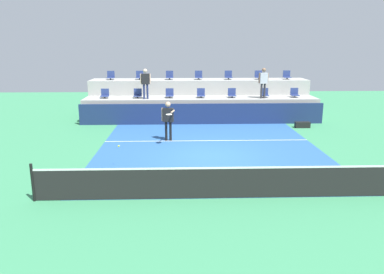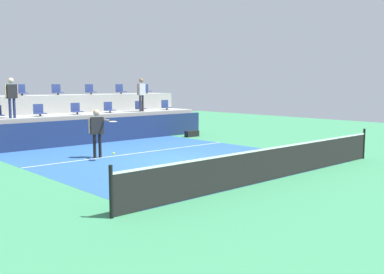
{
  "view_description": "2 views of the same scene",
  "coord_description": "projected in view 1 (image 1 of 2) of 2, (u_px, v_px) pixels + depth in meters",
  "views": [
    {
      "loc": [
        -1.2,
        -13.71,
        4.19
      ],
      "look_at": [
        -0.77,
        -0.99,
        1.02
      ],
      "focal_mm": 35.13,
      "sensor_mm": 36.0,
      "label": 1
    },
    {
      "loc": [
        -9.75,
        -11.34,
        2.65
      ],
      "look_at": [
        -0.09,
        -0.77,
        0.92
      ],
      "focal_mm": 41.37,
      "sensor_mm": 36.0,
      "label": 2
    }
  ],
  "objects": [
    {
      "name": "court_inner_paint",
      "position": [
        209.0,
        149.0,
        15.31
      ],
      "size": [
        9.0,
        10.0,
        0.01
      ],
      "primitive_type": "cube",
      "color": "#285693",
      "rests_on": "ground_plane"
    },
    {
      "name": "stadium_chair_upper_far_left",
      "position": [
        111.0,
        76.0,
        22.37
      ],
      "size": [
        0.44,
        0.4,
        0.52
      ],
      "color": "#2D2D33",
      "rests_on": "seating_tier_upper"
    },
    {
      "name": "court_service_line",
      "position": [
        207.0,
        141.0,
        16.67
      ],
      "size": [
        9.0,
        0.06,
        0.0
      ],
      "primitive_type": "cube",
      "color": "white",
      "rests_on": "ground_plane"
    },
    {
      "name": "stadium_chair_lower_mid_left",
      "position": [
        170.0,
        94.0,
        20.95
      ],
      "size": [
        0.44,
        0.4,
        0.52
      ],
      "color": "#2D2D33",
      "rests_on": "seating_tier_lower"
    },
    {
      "name": "seating_tier_upper",
      "position": [
        199.0,
        97.0,
        22.92
      ],
      "size": [
        13.0,
        1.8,
        2.1
      ],
      "primitive_type": "cube",
      "color": "#9E9E99",
      "rests_on": "ground_plane"
    },
    {
      "name": "stadium_chair_upper_far_right",
      "position": [
        287.0,
        76.0,
        22.72
      ],
      "size": [
        0.44,
        0.4,
        0.52
      ],
      "color": "#2D2D33",
      "rests_on": "seating_tier_upper"
    },
    {
      "name": "stadium_chair_lower_mid_right",
      "position": [
        232.0,
        94.0,
        21.06
      ],
      "size": [
        0.44,
        0.4,
        0.52
      ],
      "color": "#2D2D33",
      "rests_on": "seating_tier_lower"
    },
    {
      "name": "stadium_chair_upper_mid_left",
      "position": [
        170.0,
        76.0,
        22.49
      ],
      "size": [
        0.44,
        0.4,
        0.52
      ],
      "color": "#2D2D33",
      "rests_on": "seating_tier_upper"
    },
    {
      "name": "stadium_chair_upper_mid_right",
      "position": [
        228.0,
        76.0,
        22.61
      ],
      "size": [
        0.44,
        0.4,
        0.52
      ],
      "color": "#2D2D33",
      "rests_on": "seating_tier_upper"
    },
    {
      "name": "stadium_chair_lower_right",
      "position": [
        264.0,
        94.0,
        21.13
      ],
      "size": [
        0.44,
        0.4,
        0.52
      ],
      "color": "#2D2D33",
      "rests_on": "seating_tier_lower"
    },
    {
      "name": "tennis_net",
      "position": [
        224.0,
        182.0,
        10.35
      ],
      "size": [
        10.48,
        0.08,
        1.07
      ],
      "color": "black",
      "rests_on": "ground_plane"
    },
    {
      "name": "stadium_chair_upper_right",
      "position": [
        259.0,
        76.0,
        22.67
      ],
      "size": [
        0.44,
        0.4,
        0.52
      ],
      "color": "#2D2D33",
      "rests_on": "seating_tier_upper"
    },
    {
      "name": "seating_tier_lower",
      "position": [
        201.0,
        108.0,
        21.27
      ],
      "size": [
        13.0,
        1.8,
        1.25
      ],
      "primitive_type": "cube",
      "color": "#9E9E99",
      "rests_on": "ground_plane"
    },
    {
      "name": "equipment_bag",
      "position": [
        302.0,
        125.0,
        19.25
      ],
      "size": [
        0.76,
        0.28,
        0.3
      ],
      "primitive_type": "cube",
      "color": "black",
      "rests_on": "ground_plane"
    },
    {
      "name": "stadium_chair_lower_left",
      "position": [
        138.0,
        94.0,
        20.89
      ],
      "size": [
        0.44,
        0.4,
        0.52
      ],
      "color": "#2D2D33",
      "rests_on": "seating_tier_lower"
    },
    {
      "name": "spectator_in_grey",
      "position": [
        145.0,
        81.0,
        20.35
      ],
      "size": [
        0.58,
        0.25,
        1.63
      ],
      "color": "navy",
      "rests_on": "seating_tier_lower"
    },
    {
      "name": "sponsor_backboard",
      "position": [
        202.0,
        114.0,
        20.03
      ],
      "size": [
        13.0,
        0.16,
        1.1
      ],
      "primitive_type": "cube",
      "color": "navy",
      "rests_on": "ground_plane"
    },
    {
      "name": "tennis_ball",
      "position": [
        119.0,
        146.0,
        12.95
      ],
      "size": [
        0.07,
        0.07,
        0.07
      ],
      "color": "#CCE033"
    },
    {
      "name": "stadium_chair_lower_center",
      "position": [
        201.0,
        94.0,
        21.01
      ],
      "size": [
        0.44,
        0.4,
        0.52
      ],
      "color": "#2D2D33",
      "rests_on": "seating_tier_lower"
    },
    {
      "name": "spectator_leaning_on_rail",
      "position": [
        263.0,
        80.0,
        20.56
      ],
      "size": [
        0.58,
        0.27,
        1.67
      ],
      "color": "#2D2D33",
      "rests_on": "seating_tier_lower"
    },
    {
      "name": "ground_plane",
      "position": [
        211.0,
        157.0,
        14.35
      ],
      "size": [
        40.0,
        40.0,
        0.0
      ],
      "primitive_type": "plane",
      "color": "#388456"
    },
    {
      "name": "stadium_chair_upper_center",
      "position": [
        199.0,
        76.0,
        22.55
      ],
      "size": [
        0.44,
        0.4,
        0.52
      ],
      "color": "#2D2D33",
      "rests_on": "seating_tier_upper"
    },
    {
      "name": "stadium_chair_upper_left",
      "position": [
        140.0,
        76.0,
        22.43
      ],
      "size": [
        0.44,
        0.4,
        0.52
      ],
      "color": "#2D2D33",
      "rests_on": "seating_tier_upper"
    },
    {
      "name": "stadium_chair_lower_far_left",
      "position": [
        105.0,
        94.0,
        20.83
      ],
      "size": [
        0.44,
        0.4,
        0.52
      ],
      "color": "#2D2D33",
      "rests_on": "seating_tier_lower"
    },
    {
      "name": "tennis_player",
      "position": [
        168.0,
        117.0,
        16.41
      ],
      "size": [
        0.6,
        1.28,
        1.74
      ],
      "color": "black",
      "rests_on": "ground_plane"
    },
    {
      "name": "stadium_chair_lower_far_right",
      "position": [
        295.0,
        93.0,
        21.18
      ],
      "size": [
        0.44,
        0.4,
        0.52
      ],
      "color": "#2D2D33",
      "rests_on": "seating_tier_lower"
    }
  ]
}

